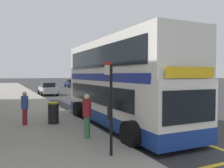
{
  "coord_description": "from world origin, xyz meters",
  "views": [
    {
      "loc": [
        -8.01,
        -4.32,
        2.66
      ],
      "look_at": [
        -2.34,
        7.84,
        2.1
      ],
      "focal_mm": 37.7,
      "sensor_mm": 36.0,
      "label": 1
    }
  ],
  "objects": [
    {
      "name": "pedestrian_waiting_near_sign",
      "position": [
        -5.02,
        4.44,
        1.09
      ],
      "size": [
        0.34,
        0.34,
        1.74
      ],
      "color": "#3F724C",
      "rests_on": "pavement_near"
    },
    {
      "name": "parked_car_silver_across",
      "position": [
        -2.81,
        26.24,
        0.8
      ],
      "size": [
        2.09,
        4.2,
        1.62
      ],
      "rotation": [
        0.0,
        0.0,
        3.12
      ],
      "color": "#B2B5BA",
      "rests_on": "ground"
    },
    {
      "name": "pedestrian_further_back",
      "position": [
        -7.04,
        8.03,
        1.04
      ],
      "size": [
        0.34,
        0.34,
        1.66
      ],
      "color": "maroon",
      "rests_on": "pavement_near"
    },
    {
      "name": "double_decker_bus",
      "position": [
        -2.46,
        6.57,
        2.06
      ],
      "size": [
        3.28,
        10.14,
        4.4
      ],
      "color": "white",
      "rests_on": "ground"
    },
    {
      "name": "bus_stop_sign",
      "position": [
        -4.99,
        2.29,
        1.82
      ],
      "size": [
        0.09,
        0.51,
        2.9
      ],
      "color": "black",
      "rests_on": "pavement_near"
    },
    {
      "name": "pavement_near",
      "position": [
        -7.0,
        32.0,
        0.07
      ],
      "size": [
        6.0,
        76.0,
        0.14
      ],
      "primitive_type": "cube",
      "color": "gray",
      "rests_on": "ground"
    },
    {
      "name": "litter_bin",
      "position": [
        -5.68,
        7.8,
        0.69
      ],
      "size": [
        0.57,
        0.57,
        1.09
      ],
      "color": "black",
      "rests_on": "pavement_near"
    },
    {
      "name": "parked_car_navy_far",
      "position": [
        4.86,
        43.35,
        0.8
      ],
      "size": [
        2.09,
        4.2,
        1.62
      ],
      "rotation": [
        0.0,
        0.0,
        3.16
      ],
      "color": "navy",
      "rests_on": "ground"
    },
    {
      "name": "bus_bay_markings",
      "position": [
        -2.48,
        6.59,
        0.01
      ],
      "size": [
        3.04,
        12.32,
        0.01
      ],
      "color": "yellow",
      "rests_on": "ground"
    },
    {
      "name": "ground_plane",
      "position": [
        0.0,
        32.0,
        0.0
      ],
      "size": [
        260.0,
        260.0,
        0.0
      ],
      "primitive_type": "plane",
      "color": "#333335"
    }
  ]
}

